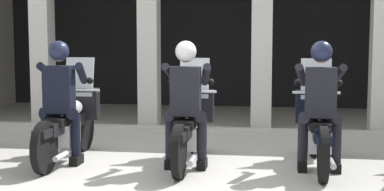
{
  "coord_description": "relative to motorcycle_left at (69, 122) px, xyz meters",
  "views": [
    {
      "loc": [
        1.05,
        -6.87,
        1.63
      ],
      "look_at": [
        0.0,
        0.35,
        0.86
      ],
      "focal_mm": 52.08,
      "sensor_mm": 36.0,
      "label": 1
    }
  ],
  "objects": [
    {
      "name": "police_officer_left",
      "position": [
        -0.0,
        -0.28,
        0.44
      ],
      "size": [
        0.63,
        0.61,
        1.58
      ],
      "rotation": [
        0.0,
        0.0,
        0.14
      ],
      "color": "black",
      "rests_on": "ground"
    },
    {
      "name": "motorcycle_center",
      "position": [
        1.62,
        0.0,
        0.0
      ],
      "size": [
        0.62,
        2.04,
        1.35
      ],
      "rotation": [
        0.0,
        0.0,
        0.2
      ],
      "color": "black",
      "rests_on": "ground"
    },
    {
      "name": "kerb_strip",
      "position": [
        1.49,
        2.15,
        -0.44
      ],
      "size": [
        10.52,
        0.24,
        0.12
      ],
      "primitive_type": "cube",
      "color": "#B7B5AD",
      "rests_on": "ground"
    },
    {
      "name": "station_building",
      "position": [
        1.49,
        4.67,
        1.43
      ],
      "size": [
        11.02,
        4.12,
        3.03
      ],
      "color": "black",
      "rests_on": "ground"
    },
    {
      "name": "police_officer_center",
      "position": [
        1.62,
        -0.28,
        0.44
      ],
      "size": [
        0.63,
        0.61,
        1.58
      ],
      "rotation": [
        0.0,
        0.0,
        0.2
      ],
      "color": "black",
      "rests_on": "ground"
    },
    {
      "name": "motorcycle_left",
      "position": [
        0.0,
        0.0,
        0.0
      ],
      "size": [
        0.62,
        2.04,
        1.35
      ],
      "rotation": [
        0.0,
        0.0,
        0.14
      ],
      "color": "black",
      "rests_on": "ground"
    },
    {
      "name": "ground_plane",
      "position": [
        1.62,
        2.86,
        -0.5
      ],
      "size": [
        80.0,
        80.0,
        0.0
      ],
      "primitive_type": "plane",
      "color": "#A8A59E"
    },
    {
      "name": "police_officer_right",
      "position": [
        3.25,
        -0.21,
        0.44
      ],
      "size": [
        0.63,
        0.61,
        1.58
      ],
      "rotation": [
        0.0,
        0.0,
        0.2
      ],
      "color": "black",
      "rests_on": "ground"
    },
    {
      "name": "motorcycle_right",
      "position": [
        3.25,
        0.08,
        0.0
      ],
      "size": [
        0.62,
        2.04,
        1.35
      ],
      "rotation": [
        0.0,
        0.0,
        0.2
      ],
      "color": "black",
      "rests_on": "ground"
    }
  ]
}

